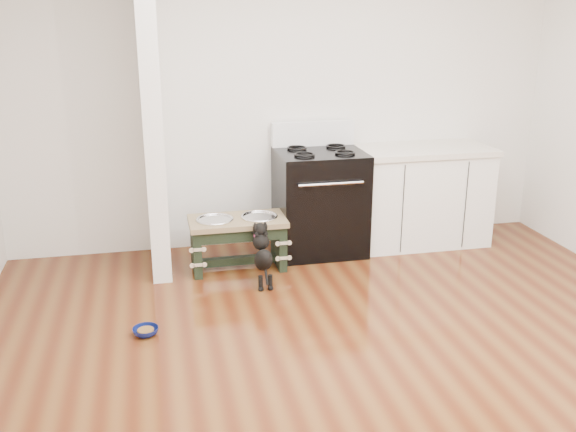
% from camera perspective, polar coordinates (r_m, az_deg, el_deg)
% --- Properties ---
extents(ground, '(5.00, 5.00, 0.00)m').
position_cam_1_polar(ground, '(3.99, 7.48, -14.18)').
color(ground, '#491D0D').
rests_on(ground, ground).
extents(room_shell, '(5.00, 5.00, 5.00)m').
position_cam_1_polar(room_shell, '(3.42, 8.58, 9.51)').
color(room_shell, silver).
rests_on(room_shell, ground).
extents(partition_wall, '(0.15, 0.80, 2.70)m').
position_cam_1_polar(partition_wall, '(5.31, -12.05, 9.33)').
color(partition_wall, silver).
rests_on(partition_wall, ground).
extents(oven_range, '(0.76, 0.69, 1.14)m').
position_cam_1_polar(oven_range, '(5.75, 2.84, 1.43)').
color(oven_range, black).
rests_on(oven_range, ground).
extents(cabinet_run, '(1.24, 0.64, 0.91)m').
position_cam_1_polar(cabinet_run, '(6.10, 11.72, 1.79)').
color(cabinet_run, white).
rests_on(cabinet_run, ground).
extents(dog_feeder, '(0.81, 0.43, 0.46)m').
position_cam_1_polar(dog_feeder, '(5.40, -4.49, -1.53)').
color(dog_feeder, black).
rests_on(dog_feeder, ground).
extents(puppy, '(0.14, 0.41, 0.49)m').
position_cam_1_polar(puppy, '(5.09, -2.29, -3.26)').
color(puppy, black).
rests_on(puppy, ground).
extents(floor_bowl, '(0.19, 0.19, 0.05)m').
position_cam_1_polar(floor_bowl, '(4.52, -12.53, -9.98)').
color(floor_bowl, '#0B144F').
rests_on(floor_bowl, ground).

